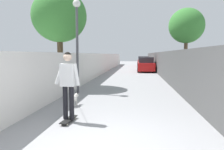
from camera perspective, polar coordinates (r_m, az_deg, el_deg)
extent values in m
plane|color=gray|center=(18.05, 4.63, -0.31)|extent=(80.00, 80.00, 0.00)
cube|color=silver|center=(16.32, -5.17, 2.42)|extent=(48.00, 0.30, 1.90)
cube|color=#4C4C4C|center=(16.10, 14.09, 2.47)|extent=(48.00, 0.30, 2.03)
cylinder|color=brown|center=(17.34, 18.97, 4.45)|extent=(0.27, 0.27, 3.19)
ellipsoid|color=#387A33|center=(17.47, 19.22, 12.29)|extent=(2.64, 2.64, 2.62)
cylinder|color=#473523|center=(12.21, -13.58, 3.86)|extent=(0.31, 0.31, 3.01)
ellipsoid|color=#387A33|center=(12.38, -13.83, 14.99)|extent=(2.95, 2.95, 2.82)
cylinder|color=#4C4C51|center=(10.26, -9.22, 6.46)|extent=(0.12, 0.12, 4.01)
sphere|color=silver|center=(10.52, -9.41, 18.27)|extent=(0.36, 0.36, 0.36)
cube|color=black|center=(6.02, -11.42, -11.49)|extent=(0.81, 0.27, 0.02)
cylinder|color=beige|center=(6.31, -11.01, -11.10)|extent=(0.06, 0.03, 0.06)
cylinder|color=beige|center=(6.25, -9.80, -11.21)|extent=(0.06, 0.03, 0.06)
cylinder|color=beige|center=(5.82, -13.16, -12.58)|extent=(0.06, 0.03, 0.06)
cylinder|color=beige|center=(5.76, -11.86, -12.72)|extent=(0.06, 0.03, 0.06)
cylinder|color=black|center=(5.94, -12.31, -7.16)|extent=(0.14, 0.14, 0.89)
cylinder|color=black|center=(5.87, -10.69, -7.28)|extent=(0.14, 0.14, 0.89)
cube|color=white|center=(5.79, -11.65, 0.00)|extent=(0.25, 0.40, 0.60)
cylinder|color=white|center=(5.88, -13.80, 0.29)|extent=(0.11, 0.29, 0.58)
cylinder|color=white|center=(5.70, -9.43, 0.06)|extent=(0.10, 0.18, 0.59)
sphere|color=beige|center=(5.76, -11.74, 4.73)|extent=(0.22, 0.22, 0.22)
sphere|color=black|center=(5.76, -11.75, 5.12)|extent=(0.19, 0.19, 0.19)
ellipsoid|color=white|center=(7.70, -10.19, -6.22)|extent=(0.45, 0.25, 0.22)
sphere|color=white|center=(7.94, -9.46, -5.34)|extent=(0.15, 0.15, 0.15)
cone|color=black|center=(7.94, -9.74, -4.76)|extent=(0.05, 0.05, 0.06)
cone|color=black|center=(7.91, -9.20, -4.79)|extent=(0.05, 0.05, 0.06)
cylinder|color=white|center=(7.88, -10.20, -7.27)|extent=(0.04, 0.04, 0.18)
cylinder|color=white|center=(7.84, -9.38, -7.33)|extent=(0.04, 0.04, 0.18)
cylinder|color=white|center=(7.64, -10.97, -7.70)|extent=(0.04, 0.04, 0.18)
cylinder|color=white|center=(7.59, -10.12, -7.76)|extent=(0.04, 0.04, 0.18)
cylinder|color=white|center=(7.44, -10.95, -6.01)|extent=(0.14, 0.04, 0.13)
cylinder|color=black|center=(6.74, -10.81, -3.95)|extent=(1.75, 0.40, 0.66)
cube|color=#B71414|center=(23.07, 8.98, 2.29)|extent=(4.05, 1.70, 0.80)
cube|color=#262B33|center=(23.05, 9.01, 3.98)|extent=(2.11, 1.50, 0.60)
cylinder|color=black|center=(24.32, 7.00, 1.91)|extent=(0.64, 0.22, 0.64)
cylinder|color=black|center=(24.38, 10.72, 1.87)|extent=(0.64, 0.22, 0.64)
cylinder|color=black|center=(21.82, 7.03, 1.51)|extent=(0.64, 0.22, 0.64)
cylinder|color=black|center=(21.88, 11.17, 1.46)|extent=(0.64, 0.22, 0.64)
cube|color=#B71414|center=(32.55, 8.33, 3.21)|extent=(3.96, 1.70, 0.80)
cube|color=#262B33|center=(32.53, 8.35, 4.41)|extent=(2.06, 1.50, 0.60)
cylinder|color=black|center=(33.78, 6.92, 2.90)|extent=(0.64, 0.22, 0.64)
cylinder|color=black|center=(33.82, 9.61, 2.87)|extent=(0.64, 0.22, 0.64)
cylinder|color=black|center=(31.32, 6.94, 2.71)|extent=(0.64, 0.22, 0.64)
cylinder|color=black|center=(31.37, 9.83, 2.67)|extent=(0.64, 0.22, 0.64)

